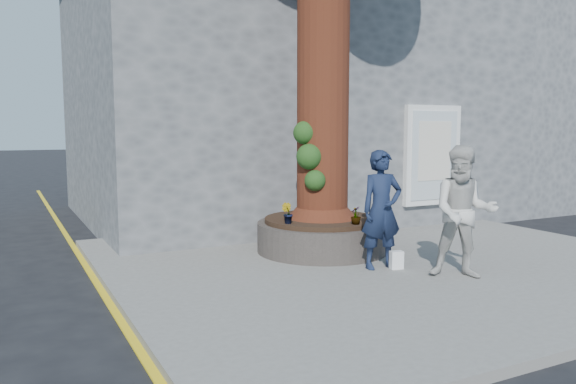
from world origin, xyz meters
name	(u,v)px	position (x,y,z in m)	size (l,w,h in m)	color
ground	(345,292)	(0.00, 0.00, 0.00)	(120.00, 120.00, 0.00)	black
pavement	(388,262)	(1.50, 1.00, 0.06)	(9.00, 8.00, 0.12)	slate
yellow_line	(109,303)	(-3.05, 1.00, 0.00)	(0.10, 30.00, 0.01)	yellow
stone_shop	(279,96)	(2.50, 7.20, 3.16)	(10.30, 8.30, 6.30)	#54575A
neighbour_shop	(494,107)	(10.50, 7.20, 3.00)	(6.00, 8.00, 6.00)	#54575A
planter	(322,235)	(0.80, 2.00, 0.41)	(2.30, 2.30, 0.60)	black
man	(382,210)	(0.98, 0.51, 1.04)	(0.67, 0.44, 1.85)	#141E39
woman	(464,212)	(1.72, -0.47, 1.09)	(0.94, 0.73, 1.93)	beige
shopping_bag	(396,260)	(1.17, 0.36, 0.26)	(0.20, 0.12, 0.28)	white
plant_a	(325,204)	(1.12, 2.44, 0.90)	(0.19, 0.13, 0.35)	gray
plant_b	(287,213)	(-0.03, 1.74, 0.89)	(0.19, 0.18, 0.35)	gray
plant_c	(356,215)	(0.94, 1.15, 0.87)	(0.17, 0.17, 0.30)	gray
plant_d	(337,200)	(1.65, 2.85, 0.89)	(0.31, 0.27, 0.34)	gray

